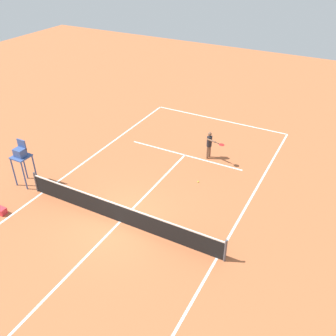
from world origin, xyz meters
The scene contains 6 objects.
ground_plane centered at (0.00, 0.00, 0.00)m, with size 60.00×60.00×0.00m, color #B76038.
court_lines centered at (0.00, 0.00, 0.00)m, with size 9.21×23.77×0.01m.
tennis_net centered at (0.00, 0.00, 0.50)m, with size 9.81×0.10×1.07m.
player_serving centered at (-1.33, -6.85, 0.95)m, with size 1.19×0.82×1.60m.
tennis_ball centered at (-1.79, -4.38, 0.03)m, with size 0.07×0.07×0.07m, color #CCE033.
umpire_chair centered at (5.79, -0.25, 1.61)m, with size 0.80×0.80×2.41m.
Camera 1 is at (-7.72, 9.99, 10.76)m, focal length 39.72 mm.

